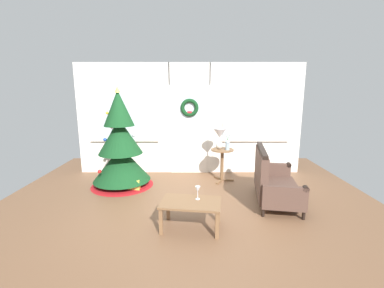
{
  "coord_description": "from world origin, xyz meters",
  "views": [
    {
      "loc": [
        0.06,
        -4.01,
        1.93
      ],
      "look_at": [
        0.05,
        0.55,
        1.0
      ],
      "focal_mm": 24.56,
      "sensor_mm": 36.0,
      "label": 1
    }
  ],
  "objects": [
    {
      "name": "settee_sofa",
      "position": [
        1.46,
        0.37,
        0.38
      ],
      "size": [
        0.91,
        1.48,
        0.96
      ],
      "color": "black",
      "rests_on": "ground"
    },
    {
      "name": "back_wall_with_door",
      "position": [
        0.0,
        2.08,
        1.28
      ],
      "size": [
        5.2,
        0.19,
        2.55
      ],
      "color": "white",
      "rests_on": "ground"
    },
    {
      "name": "flower_vase",
      "position": [
        0.8,
        1.36,
        0.82
      ],
      "size": [
        0.11,
        0.1,
        0.35
      ],
      "color": "#99ADBC",
      "rests_on": "side_table"
    },
    {
      "name": "coffee_table",
      "position": [
        0.04,
        -0.57,
        0.34
      ],
      "size": [
        0.9,
        0.63,
        0.4
      ],
      "color": "brown",
      "rests_on": "ground"
    },
    {
      "name": "christmas_tree",
      "position": [
        -1.39,
        1.17,
        0.75
      ],
      "size": [
        1.26,
        1.26,
        2.01
      ],
      "color": "#4C331E",
      "rests_on": "ground"
    },
    {
      "name": "side_table",
      "position": [
        0.7,
        1.42,
        0.5
      ],
      "size": [
        0.5,
        0.48,
        0.71
      ],
      "color": "brown",
      "rests_on": "ground"
    },
    {
      "name": "ground_plane",
      "position": [
        0.0,
        0.0,
        0.0
      ],
      "size": [
        6.76,
        6.76,
        0.0
      ],
      "primitive_type": "plane",
      "color": "brown"
    },
    {
      "name": "gift_box",
      "position": [
        -1.08,
        0.92,
        0.11
      ],
      "size": [
        0.21,
        0.19,
        0.21
      ],
      "primitive_type": "cube",
      "color": "#D8C64C",
      "rests_on": "ground"
    },
    {
      "name": "table_lamp",
      "position": [
        0.64,
        1.46,
        0.99
      ],
      "size": [
        0.28,
        0.28,
        0.44
      ],
      "color": "silver",
      "rests_on": "side_table"
    },
    {
      "name": "wine_glass",
      "position": [
        0.14,
        -0.49,
        0.55
      ],
      "size": [
        0.08,
        0.08,
        0.2
      ],
      "color": "silver",
      "rests_on": "coffee_table"
    }
  ]
}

